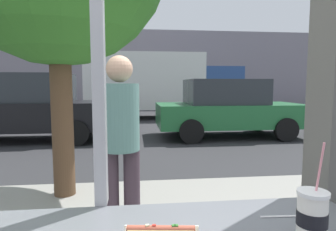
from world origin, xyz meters
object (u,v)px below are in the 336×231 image
(soda_cup_left, at_px, (312,217))
(parked_car_green, at_px, (227,108))
(parked_car_black, at_px, (27,107))
(pedestrian, at_px, (121,139))
(box_truck, at_px, (161,83))

(soda_cup_left, distance_m, parked_car_green, 7.76)
(parked_car_black, distance_m, pedestrian, 6.45)
(parked_car_green, distance_m, pedestrian, 6.47)
(box_truck, bearing_deg, pedestrian, -96.79)
(soda_cup_left, height_order, parked_car_black, parked_car_black)
(parked_car_black, bearing_deg, parked_car_green, -0.00)
(pedestrian, bearing_deg, parked_car_green, 64.21)
(parked_car_black, bearing_deg, pedestrian, -64.47)
(soda_cup_left, xyz_separation_m, box_truck, (0.65, 12.72, 0.51))
(parked_car_black, relative_size, parked_car_green, 1.11)
(soda_cup_left, relative_size, parked_car_black, 0.07)
(parked_car_green, relative_size, pedestrian, 2.56)
(parked_car_black, relative_size, box_truck, 0.66)
(box_truck, bearing_deg, parked_car_black, -127.92)
(parked_car_black, height_order, parked_car_green, parked_car_black)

